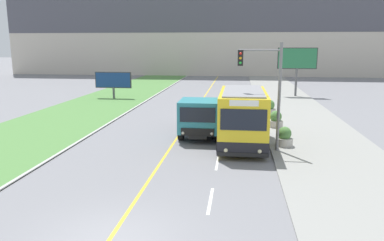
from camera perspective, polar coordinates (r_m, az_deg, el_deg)
name	(u,v)px	position (r m, az deg, el deg)	size (l,w,h in m)	color
ground_plane	(109,240)	(11.82, -12.49, -17.33)	(300.00, 300.00, 0.00)	slate
lane_marking_centre	(129,224)	(12.63, -9.56, -15.22)	(2.88, 140.00, 0.01)	gold
apartment_block_background	(220,15)	(72.72, 4.29, 15.79)	(80.00, 8.04, 22.28)	beige
city_bus	(243,118)	(21.11, 7.72, 0.35)	(2.68, 6.13, 3.18)	yellow
dump_truck	(201,117)	(23.20, 1.39, 0.53)	(2.48, 6.59, 2.42)	black
traffic_light_mast	(267,83)	(19.94, 11.35, 5.60)	(2.28, 0.32, 5.77)	slate
billboard_large	(297,60)	(42.70, 15.74, 8.83)	(4.22, 0.24, 5.34)	#59595B
billboard_small	(113,81)	(40.75, -11.91, 5.98)	(3.91, 0.24, 2.82)	#59595B
planter_round_near	(284,137)	(21.52, 13.90, -2.53)	(0.94, 0.94, 1.09)	#B7B2A8
planter_round_second	(276,120)	(26.29, 12.64, 0.09)	(1.00, 1.00, 1.13)	#B7B2A8
planter_round_third	(269,108)	(31.10, 11.67, 1.91)	(1.09, 1.09, 1.19)	#B7B2A8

